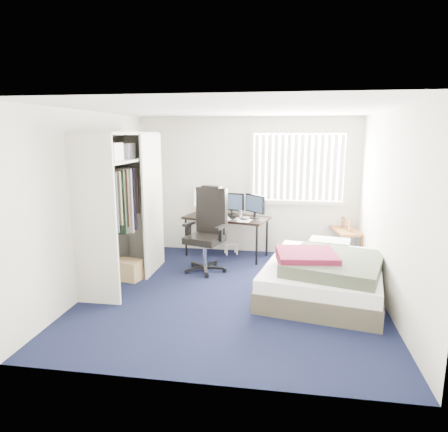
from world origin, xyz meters
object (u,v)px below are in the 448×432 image
desk (227,215)px  nightstand (345,232)px  bed (324,274)px  office_chair (207,238)px

desk → nightstand: 2.11m
bed → office_chair: bearing=157.4°
desk → bed: 2.29m
desk → bed: desk is taller
nightstand → bed: bearing=-106.6°
office_chair → desk: bearing=76.0°
office_chair → nightstand: 2.47m
desk → bed: size_ratio=0.70×
office_chair → bed: 1.96m
desk → office_chair: bearing=-104.0°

